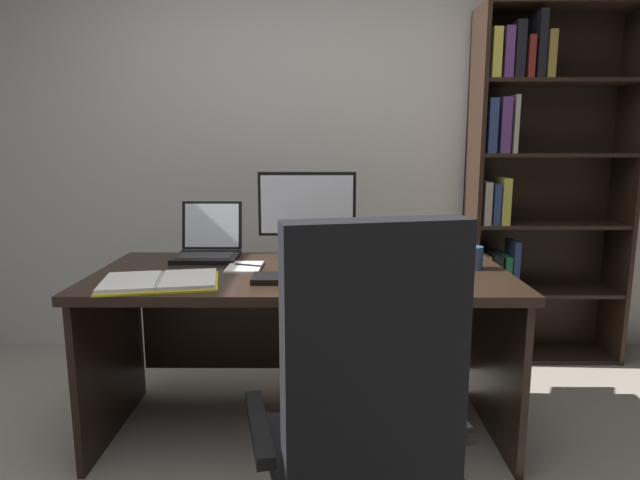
{
  "coord_description": "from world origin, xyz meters",
  "views": [
    {
      "loc": [
        0.13,
        -1.52,
        1.31
      ],
      "look_at": [
        0.12,
        0.73,
        0.91
      ],
      "focal_mm": 30.25,
      "sensor_mm": 36.0,
      "label": 1
    }
  ],
  "objects": [
    {
      "name": "wall_back",
      "position": [
        0.0,
        1.93,
        1.28
      ],
      "size": [
        5.08,
        0.12,
        2.56
      ],
      "primitive_type": "cube",
      "color": "beige",
      "rests_on": "ground"
    },
    {
      "name": "desk",
      "position": [
        0.04,
        0.87,
        0.56
      ],
      "size": [
        1.81,
        0.81,
        0.76
      ],
      "color": "black",
      "rests_on": "ground"
    },
    {
      "name": "bookshelf",
      "position": [
        1.37,
        1.7,
        1.05
      ],
      "size": [
        0.92,
        0.32,
        2.08
      ],
      "color": "black",
      "rests_on": "ground"
    },
    {
      "name": "office_chair",
      "position": [
        0.24,
        -0.12,
        0.48
      ],
      "size": [
        0.68,
        0.6,
        1.13
      ],
      "rotation": [
        0.0,
        0.0,
        0.22
      ],
      "color": "black",
      "rests_on": "ground"
    },
    {
      "name": "monitor",
      "position": [
        0.06,
        1.07,
        0.97
      ],
      "size": [
        0.47,
        0.16,
        0.42
      ],
      "color": "black",
      "rests_on": "desk"
    },
    {
      "name": "laptop",
      "position": [
        -0.43,
        1.07,
        0.81
      ],
      "size": [
        0.3,
        0.31,
        0.26
      ],
      "color": "black",
      "rests_on": "desk"
    },
    {
      "name": "keyboard",
      "position": [
        0.06,
        0.61,
        0.77
      ],
      "size": [
        0.42,
        0.15,
        0.02
      ],
      "primitive_type": "cube",
      "color": "black",
      "rests_on": "desk"
    },
    {
      "name": "computer_mouse",
      "position": [
        0.36,
        0.61,
        0.78
      ],
      "size": [
        0.06,
        0.1,
        0.04
      ],
      "primitive_type": "ellipsoid",
      "color": "black",
      "rests_on": "desk"
    },
    {
      "name": "reading_stand_with_book",
      "position": [
        0.56,
        1.14,
        0.84
      ],
      "size": [
        0.33,
        0.3,
        0.15
      ],
      "color": "black",
      "rests_on": "desk"
    },
    {
      "name": "open_binder",
      "position": [
        -0.51,
        0.56,
        0.77
      ],
      "size": [
        0.5,
        0.38,
        0.02
      ],
      "rotation": [
        0.0,
        0.0,
        0.18
      ],
      "color": "yellow",
      "rests_on": "desk"
    },
    {
      "name": "notepad",
      "position": [
        -0.22,
        0.84,
        0.76
      ],
      "size": [
        0.15,
        0.21,
        0.01
      ],
      "primitive_type": "cube",
      "rotation": [
        0.0,
        0.0,
        -0.01
      ],
      "color": "silver",
      "rests_on": "desk"
    },
    {
      "name": "pen",
      "position": [
        -0.2,
        0.84,
        0.77
      ],
      "size": [
        0.14,
        0.05,
        0.01
      ],
      "primitive_type": "cylinder",
      "rotation": [
        0.0,
        1.57,
        -0.33
      ],
      "color": "black",
      "rests_on": "notepad"
    },
    {
      "name": "coffee_mug",
      "position": [
        0.8,
        0.83,
        0.81
      ],
      "size": [
        0.09,
        0.09,
        0.1
      ],
      "primitive_type": "cylinder",
      "color": "#334C7A",
      "rests_on": "desk"
    }
  ]
}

